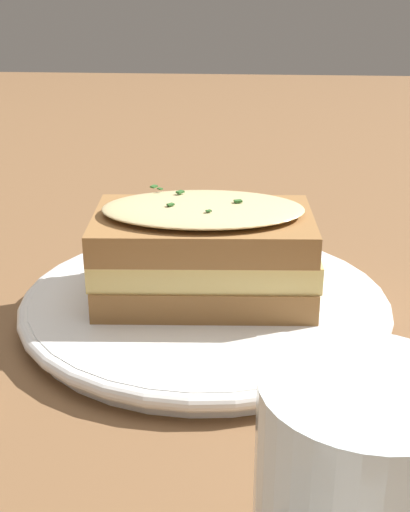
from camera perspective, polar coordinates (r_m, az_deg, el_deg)
The scene contains 3 objects.
ground_plane at distance 0.54m, azimuth 2.54°, elevation -4.03°, with size 2.40×2.40×0.00m, color brown.
dinner_plate at distance 0.52m, azimuth 0.00°, elevation -3.91°, with size 0.27×0.27×0.02m.
sandwich at distance 0.51m, azimuth -0.06°, elevation 0.39°, with size 0.16×0.10×0.07m.
Camera 1 is at (-0.01, 0.49, 0.24)m, focal length 50.00 mm.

